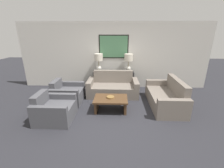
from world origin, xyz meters
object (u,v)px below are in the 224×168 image
armchair_near_camera (54,110)px  coffee_table (111,102)px  table_lamp_left (99,60)px  table_lamp_right (128,60)px  decorative_bowl (110,97)px  console_table (113,80)px  couch_by_back_wall (113,88)px  couch_by_side (166,97)px  armchair_near_back_wall (67,94)px

armchair_near_camera → coffee_table: bearing=19.8°
table_lamp_left → armchair_near_camera: (-0.92, -2.41, -0.93)m
table_lamp_right → decorative_bowl: (-0.62, -1.85, -0.77)m
table_lamp_right → coffee_table: size_ratio=0.72×
console_table → coffee_table: size_ratio=1.66×
coffee_table → table_lamp_right: bearing=71.9°
couch_by_back_wall → decorative_bowl: couch_by_back_wall is taller
armchair_near_camera → couch_by_side: bearing=16.2°
console_table → coffee_table: (-0.02, -1.87, -0.07)m
couch_by_side → decorative_bowl: (-1.76, -0.39, 0.14)m
table_lamp_left → armchair_near_back_wall: 1.87m
couch_by_side → armchair_near_camera: size_ratio=1.98×
couch_by_side → armchair_near_camera: 3.38m
decorative_bowl → couch_by_back_wall: bearing=88.5°
console_table → coffee_table: bearing=-90.7°
couch_by_back_wall → armchair_near_back_wall: 1.66m
armchair_near_camera → decorative_bowl: bearing=20.7°
console_table → table_lamp_left: 1.02m
table_lamp_left → couch_by_back_wall: table_lamp_left is taller
couch_by_side → armchair_near_camera: couch_by_side is taller
console_table → coffee_table: console_table is taller
console_table → armchair_near_back_wall: 2.02m
table_lamp_left → armchair_near_back_wall: (-0.92, -1.34, -0.93)m
table_lamp_right → decorative_bowl: 2.10m
console_table → armchair_near_back_wall: bearing=-138.6°
couch_by_side → decorative_bowl: size_ratio=8.16×
decorative_bowl → armchair_near_back_wall: size_ratio=0.24×
coffee_table → armchair_near_back_wall: 1.59m
armchair_near_back_wall → armchair_near_camera: (0.00, -1.08, 0.00)m
console_table → decorative_bowl: (-0.03, -1.85, 0.06)m
couch_by_side → decorative_bowl: 1.81m
couch_by_back_wall → armchair_near_back_wall: bearing=-156.1°
couch_by_side → armchair_near_back_wall: (-3.25, 0.13, -0.01)m
table_lamp_left → couch_by_side: (2.33, -1.47, -0.92)m
table_lamp_right → armchair_near_camera: size_ratio=0.76×
couch_by_back_wall → table_lamp_right: bearing=48.3°
couch_by_back_wall → armchair_near_back_wall: size_ratio=1.98×
decorative_bowl → console_table: bearing=89.1°
armchair_near_back_wall → couch_by_side: bearing=-2.3°
couch_by_side → console_table: bearing=139.7°
armchair_near_back_wall → armchair_near_camera: bearing=-90.0°
coffee_table → armchair_near_camera: (-1.49, -0.54, -0.02)m
table_lamp_left → table_lamp_right: same height
table_lamp_right → couch_by_side: size_ratio=0.39×
table_lamp_right → decorative_bowl: size_ratio=3.15×
console_table → couch_by_back_wall: (0.00, -0.66, -0.08)m
couch_by_back_wall → console_table: bearing=90.0°
console_table → table_lamp_left: bearing=180.0°
armchair_near_back_wall → table_lamp_left: bearing=55.4°
console_table → couch_by_back_wall: size_ratio=0.89×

